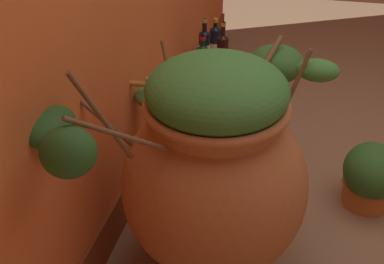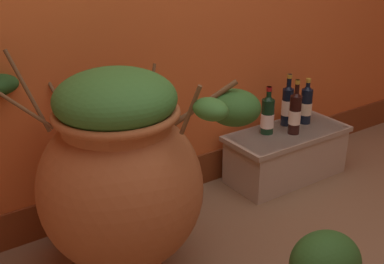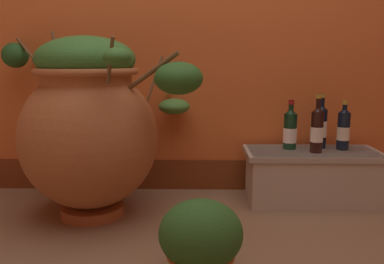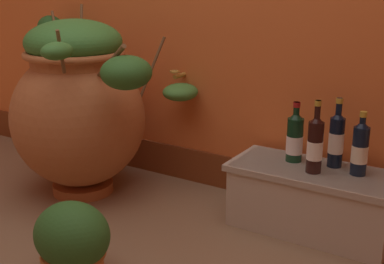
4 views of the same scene
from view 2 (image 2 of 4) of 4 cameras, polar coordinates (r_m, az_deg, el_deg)
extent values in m
cube|color=brown|center=(2.97, -2.12, -5.24)|extent=(4.40, 0.02, 0.20)
cylinder|color=#B28433|center=(2.63, -4.94, 3.64)|extent=(0.02, 0.10, 0.02)
torus|color=#B28433|center=(2.58, -4.41, 3.96)|extent=(0.06, 0.06, 0.01)
cylinder|color=#B26638|center=(2.44, -7.52, -14.43)|extent=(0.34, 0.34, 0.06)
ellipsoid|color=#B26638|center=(2.22, -8.05, -6.29)|extent=(0.72, 0.72, 0.74)
cylinder|color=#B26638|center=(2.09, -8.52, 1.00)|extent=(0.46, 0.46, 0.09)
torus|color=#B26638|center=(2.08, -8.59, 2.18)|extent=(0.53, 0.53, 0.04)
cylinder|color=brown|center=(2.45, -4.69, 3.46)|extent=(0.12, 0.11, 0.35)
ellipsoid|color=#428438|center=(2.63, -3.43, 1.89)|extent=(0.19, 0.21, 0.09)
cylinder|color=brown|center=(1.92, -0.16, 2.48)|extent=(0.06, 0.08, 0.21)
ellipsoid|color=#387A33|center=(1.89, 2.09, 2.61)|extent=(0.12, 0.16, 0.08)
cylinder|color=brown|center=(2.14, -19.97, 3.45)|extent=(0.28, 0.22, 0.25)
cylinder|color=brown|center=(2.26, -18.11, 4.40)|extent=(0.12, 0.16, 0.36)
cylinder|color=brown|center=(2.40, -14.65, 3.06)|extent=(0.07, 0.26, 0.28)
ellipsoid|color=#387A33|center=(2.56, -16.36, 1.69)|extent=(0.20, 0.12, 0.10)
cylinder|color=brown|center=(2.14, 1.48, 3.31)|extent=(0.27, 0.13, 0.20)
ellipsoid|color=#2D6628|center=(2.19, 4.78, 2.79)|extent=(0.23, 0.24, 0.15)
ellipsoid|color=#387A33|center=(2.05, -8.69, 3.75)|extent=(0.51, 0.51, 0.24)
cube|color=beige|center=(3.18, 10.59, -2.51)|extent=(0.73, 0.34, 0.31)
cube|color=#AEA592|center=(3.12, 10.78, -0.19)|extent=(0.78, 0.36, 0.03)
cylinder|color=black|center=(3.23, 12.78, 2.85)|extent=(0.07, 0.07, 0.22)
cone|color=black|center=(3.19, 12.98, 4.91)|extent=(0.07, 0.07, 0.04)
cylinder|color=black|center=(3.18, 13.01, 5.31)|extent=(0.03, 0.03, 0.07)
cylinder|color=#B7932D|center=(3.17, 13.05, 5.71)|extent=(0.03, 0.03, 0.02)
cylinder|color=beige|center=(3.23, 12.76, 2.62)|extent=(0.07, 0.07, 0.08)
cylinder|color=black|center=(3.03, 8.54, 1.73)|extent=(0.08, 0.08, 0.21)
cone|color=black|center=(2.99, 8.68, 3.86)|extent=(0.08, 0.08, 0.04)
cylinder|color=black|center=(2.98, 8.71, 4.34)|extent=(0.03, 0.03, 0.08)
cylinder|color=maroon|center=(2.97, 8.74, 4.85)|extent=(0.03, 0.03, 0.02)
cylinder|color=silver|center=(3.04, 8.52, 1.33)|extent=(0.08, 0.08, 0.09)
cylinder|color=black|center=(3.17, 10.72, 2.78)|extent=(0.07, 0.07, 0.23)
cone|color=black|center=(3.13, 10.89, 4.99)|extent=(0.07, 0.07, 0.04)
cylinder|color=black|center=(3.12, 10.94, 5.61)|extent=(0.03, 0.03, 0.09)
cylinder|color=#B7932D|center=(3.11, 10.99, 6.23)|extent=(0.03, 0.03, 0.02)
cylinder|color=white|center=(3.17, 10.72, 2.77)|extent=(0.07, 0.07, 0.10)
cylinder|color=black|center=(3.05, 11.56, 1.91)|extent=(0.07, 0.07, 0.24)
cone|color=black|center=(3.01, 11.75, 4.22)|extent=(0.07, 0.07, 0.04)
cylinder|color=black|center=(3.00, 11.81, 4.89)|extent=(0.03, 0.03, 0.10)
cylinder|color=#B7932D|center=(2.98, 11.87, 5.57)|extent=(0.03, 0.03, 0.02)
cylinder|color=white|center=(3.06, 11.54, 1.69)|extent=(0.07, 0.07, 0.09)
ellipsoid|color=#2D6628|center=(2.22, 14.85, -14.11)|extent=(0.32, 0.27, 0.26)
camera|label=1|loc=(1.64, -63.45, 14.93)|focal=47.06mm
camera|label=3|loc=(1.59, 60.70, -14.99)|focal=37.73mm
camera|label=4|loc=(2.79, 58.96, 4.84)|focal=47.85mm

